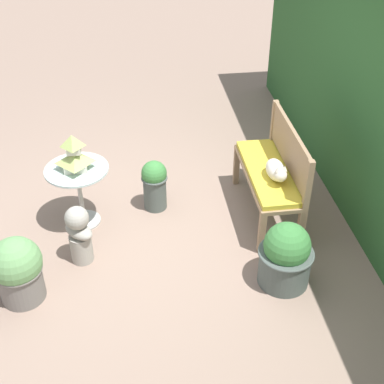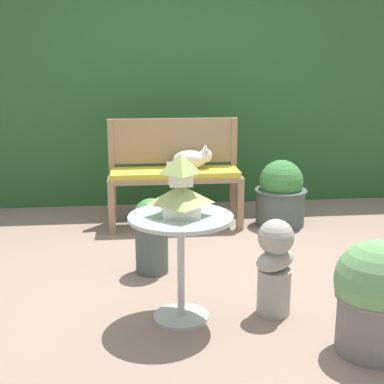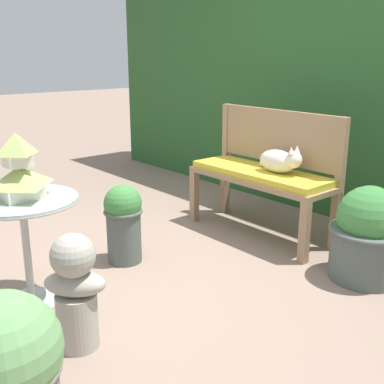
{
  "view_description": "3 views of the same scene",
  "coord_description": "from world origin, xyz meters",
  "views": [
    {
      "loc": [
        4.18,
        -0.14,
        3.48
      ],
      "look_at": [
        -0.06,
        0.44,
        0.39
      ],
      "focal_mm": 50.0,
      "sensor_mm": 36.0,
      "label": 1
    },
    {
      "loc": [
        -0.5,
        -3.64,
        1.53
      ],
      "look_at": [
        -0.06,
        0.41,
        0.52
      ],
      "focal_mm": 50.0,
      "sensor_mm": 36.0,
      "label": 2
    },
    {
      "loc": [
        2.33,
        -1.61,
        1.44
      ],
      "look_at": [
        -0.2,
        0.56,
        0.47
      ],
      "focal_mm": 45.0,
      "sensor_mm": 36.0,
      "label": 3
    }
  ],
  "objects": [
    {
      "name": "cat",
      "position": [
        0.03,
        1.25,
        0.64
      ],
      "size": [
        0.43,
        0.2,
        0.23
      ],
      "rotation": [
        0.0,
        0.0,
        0.02
      ],
      "color": "silver",
      "rests_on": "garden_bench"
    },
    {
      "name": "pagoda_birdhouse",
      "position": [
        -0.24,
        -0.66,
        0.81
      ],
      "size": [
        0.29,
        0.29,
        0.37
      ],
      "color": "silver",
      "rests_on": "patio_table"
    },
    {
      "name": "patio_table",
      "position": [
        -0.24,
        -0.66,
        0.51
      ],
      "size": [
        0.62,
        0.62,
        0.65
      ],
      "color": "#B7B7B2",
      "rests_on": "ground"
    },
    {
      "name": "garden_bust",
      "position": [
        0.34,
        -0.66,
        0.32
      ],
      "size": [
        0.35,
        0.34,
        0.61
      ],
      "rotation": [
        0.0,
        0.0,
        0.75
      ],
      "color": "#A39E93",
      "rests_on": "ground"
    },
    {
      "name": "potted_plant_patio_mid",
      "position": [
        0.75,
        -1.15,
        0.32
      ],
      "size": [
        0.44,
        0.44,
        0.63
      ],
      "color": "slate",
      "rests_on": "ground"
    },
    {
      "name": "ground",
      "position": [
        0.0,
        0.0,
        0.0
      ],
      "size": [
        30.0,
        30.0,
        0.0
      ],
      "primitive_type": "plane",
      "color": "gray"
    },
    {
      "name": "garden_bench",
      "position": [
        -0.13,
        1.22,
        0.46
      ],
      "size": [
        1.23,
        0.43,
        0.54
      ],
      "color": "#937556",
      "rests_on": "ground"
    },
    {
      "name": "potted_plant_table_far",
      "position": [
        0.87,
        1.14,
        0.3
      ],
      "size": [
        0.49,
        0.49,
        0.63
      ],
      "color": "#4C5651",
      "rests_on": "ground"
    },
    {
      "name": "potted_plant_hedge_corner",
      "position": [
        -0.39,
        0.09,
        0.3
      ],
      "size": [
        0.27,
        0.27,
        0.56
      ],
      "color": "#4C5651",
      "rests_on": "ground"
    },
    {
      "name": "foliage_hedge_back",
      "position": [
        0.0,
        2.46,
        1.11
      ],
      "size": [
        6.4,
        0.88,
        2.23
      ],
      "primitive_type": "cube",
      "color": "#285628",
      "rests_on": "ground"
    },
    {
      "name": "bench_backrest",
      "position": [
        -0.13,
        1.42,
        0.71
      ],
      "size": [
        1.23,
        0.06,
        1.0
      ],
      "color": "#937556",
      "rests_on": "ground"
    }
  ]
}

